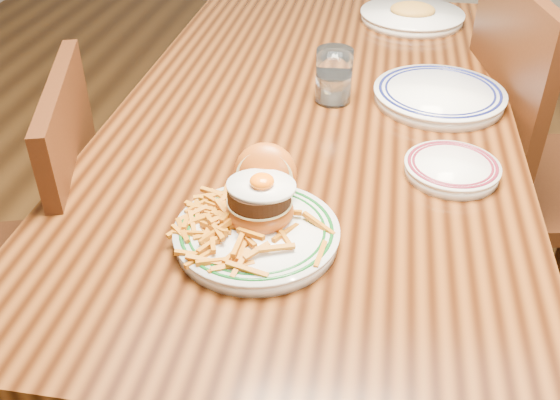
% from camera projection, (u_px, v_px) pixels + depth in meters
% --- Properties ---
extents(floor, '(6.00, 6.00, 0.00)m').
position_uv_depth(floor, '(306.00, 344.00, 1.79)').
color(floor, black).
rests_on(floor, ground).
extents(table, '(0.85, 1.60, 0.75)m').
position_uv_depth(table, '(313.00, 144.00, 1.41)').
color(table, black).
rests_on(table, floor).
extents(chair_left, '(0.53, 0.53, 0.90)m').
position_uv_depth(chair_left, '(38.00, 263.00, 1.35)').
color(chair_left, '#371A0B').
rests_on(chair_left, floor).
extents(chair_right, '(0.54, 0.54, 0.98)m').
position_uv_depth(chair_right, '(536.00, 167.00, 1.59)').
color(chair_right, '#371A0B').
rests_on(chair_right, floor).
extents(main_plate, '(0.26, 0.27, 0.13)m').
position_uv_depth(main_plate, '(258.00, 218.00, 0.98)').
color(main_plate, silver).
rests_on(main_plate, table).
extents(side_plate, '(0.17, 0.17, 0.03)m').
position_uv_depth(side_plate, '(452.00, 168.00, 1.13)').
color(side_plate, silver).
rests_on(side_plate, table).
extents(rear_plate, '(0.29, 0.29, 0.03)m').
position_uv_depth(rear_plate, '(439.00, 95.00, 1.38)').
color(rear_plate, silver).
rests_on(rear_plate, table).
extents(water_glass, '(0.08, 0.08, 0.12)m').
position_uv_depth(water_glass, '(334.00, 79.00, 1.36)').
color(water_glass, white).
rests_on(water_glass, table).
extents(far_plate, '(0.30, 0.30, 0.05)m').
position_uv_depth(far_plate, '(412.00, 15.00, 1.80)').
color(far_plate, silver).
rests_on(far_plate, table).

